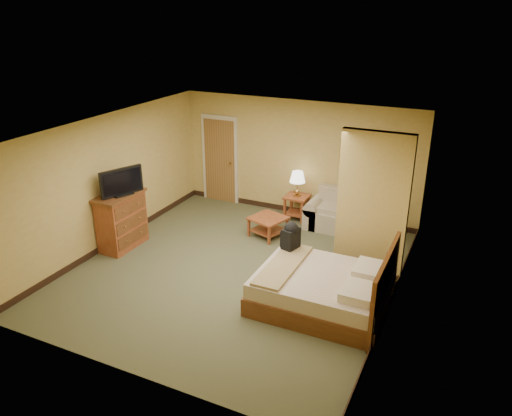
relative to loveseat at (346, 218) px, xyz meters
The scene contains 17 objects.
floor 2.89m from the loveseat, 116.75° to the right, with size 6.00×6.00×0.00m, color #505235.
ceiling 3.70m from the loveseat, 116.75° to the right, with size 6.00×6.00×0.00m, color white.
back_wall 1.71m from the loveseat, 161.71° to the left, with size 5.50×0.02×2.60m, color tan.
left_wall 4.90m from the loveseat, 147.56° to the right, with size 0.02×6.00×2.60m, color tan.
right_wall 3.13m from the loveseat, 60.51° to the right, with size 0.02×6.00×2.60m, color tan.
partition 2.12m from the loveseat, 62.58° to the right, with size 1.20×0.15×2.60m, color tan.
door 3.36m from the loveseat, behind, with size 0.94×0.16×2.10m.
baseboard 1.38m from the loveseat, 162.11° to the left, with size 5.50×0.02×0.12m, color black.
loveseat is the anchor object (origin of this frame).
side_table 1.16m from the loveseat, behind, with size 0.51×0.51×0.56m.
table_lamp 1.35m from the loveseat, behind, with size 0.34×0.34×0.56m.
coffee_table 1.69m from the loveseat, 143.93° to the right, with size 0.83×0.83×0.42m.
wall_picture 1.38m from the loveseat, 90.00° to the left, with size 0.68×0.04×0.53m.
dresser 4.62m from the loveseat, 144.92° to the right, with size 0.55×1.04×1.11m.
tv 4.66m from the loveseat, 144.19° to the right, with size 0.38×0.82×0.53m.
bed 3.04m from the loveseat, 80.11° to the right, with size 2.06×1.75×1.13m.
backpack 2.50m from the loveseat, 97.51° to the right, with size 0.28×0.35×0.53m.
Camera 1 is at (3.70, -7.03, 4.50)m, focal length 35.00 mm.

